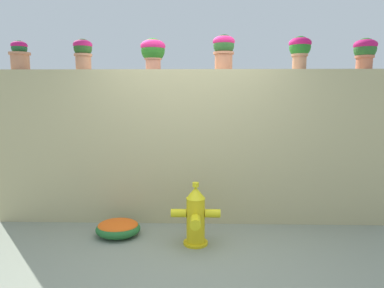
{
  "coord_description": "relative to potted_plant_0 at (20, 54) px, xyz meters",
  "views": [
    {
      "loc": [
        0.14,
        -3.59,
        1.75
      ],
      "look_at": [
        0.03,
        0.95,
        1.1
      ],
      "focal_mm": 32.75,
      "sensor_mm": 36.0,
      "label": 1
    }
  ],
  "objects": [
    {
      "name": "potted_plant_1",
      "position": [
        0.86,
        -0.01,
        0.03
      ],
      "size": [
        0.25,
        0.25,
        0.41
      ],
      "color": "#B67553",
      "rests_on": "stone_wall"
    },
    {
      "name": "potted_plant_5",
      "position": [
        4.56,
        0.0,
        0.03
      ],
      "size": [
        0.3,
        0.3,
        0.4
      ],
      "color": "#C46A4B",
      "rests_on": "stone_wall"
    },
    {
      "name": "potted_plant_2",
      "position": [
        1.79,
        -0.01,
        0.04
      ],
      "size": [
        0.33,
        0.33,
        0.41
      ],
      "color": "#B26A52",
      "rests_on": "stone_wall"
    },
    {
      "name": "stone_wall",
      "position": [
        2.28,
        0.01,
        -1.24
      ],
      "size": [
        5.26,
        0.36,
        2.06
      ],
      "primitive_type": "cube",
      "color": "tan",
      "rests_on": "ground"
    },
    {
      "name": "flower_bush_left",
      "position": [
        1.4,
        -0.61,
        -2.17
      ],
      "size": [
        0.55,
        0.5,
        0.2
      ],
      "color": "#25652E",
      "rests_on": "ground"
    },
    {
      "name": "potted_plant_4",
      "position": [
        3.72,
        0.0,
        0.06
      ],
      "size": [
        0.29,
        0.29,
        0.43
      ],
      "color": "#B47755",
      "rests_on": "stone_wall"
    },
    {
      "name": "ground_plane",
      "position": [
        2.28,
        -1.14,
        -2.27
      ],
      "size": [
        24.0,
        24.0,
        0.0
      ],
      "primitive_type": "plane",
      "color": "gray"
    },
    {
      "name": "potted_plant_0",
      "position": [
        0.0,
        0.0,
        0.0
      ],
      "size": [
        0.28,
        0.28,
        0.39
      ],
      "color": "#BF7A57",
      "rests_on": "stone_wall"
    },
    {
      "name": "potted_plant_3",
      "position": [
        2.72,
        0.03,
        0.07
      ],
      "size": [
        0.29,
        0.29,
        0.46
      ],
      "color": "#B86D4D",
      "rests_on": "stone_wall"
    },
    {
      "name": "fire_hydrant",
      "position": [
        2.37,
        -0.84,
        -1.94
      ],
      "size": [
        0.57,
        0.45,
        0.74
      ],
      "color": "gold",
      "rests_on": "ground"
    }
  ]
}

